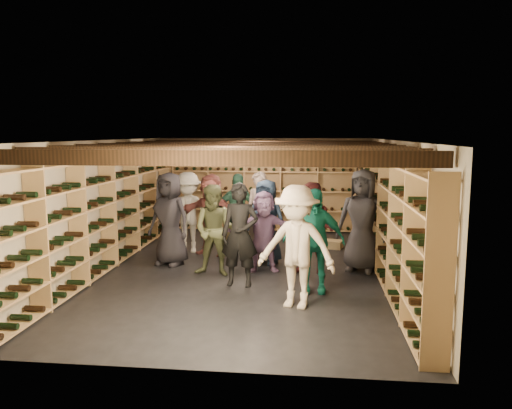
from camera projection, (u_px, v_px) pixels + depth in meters
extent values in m
plane|color=black|center=(243.00, 270.00, 9.31)|extent=(8.00, 8.00, 0.00)
cube|color=tan|center=(263.00, 184.00, 13.08)|extent=(5.50, 0.02, 2.40)
cube|color=tan|center=(192.00, 262.00, 5.20)|extent=(5.50, 0.02, 2.40)
cube|color=tan|center=(99.00, 204.00, 9.43)|extent=(0.02, 8.00, 2.40)
cube|color=tan|center=(396.00, 209.00, 8.85)|extent=(0.02, 8.00, 2.40)
cube|color=beige|center=(243.00, 141.00, 8.97)|extent=(5.50, 8.00, 0.01)
cube|color=black|center=(201.00, 158.00, 5.54)|extent=(5.40, 0.12, 0.18)
cube|color=black|center=(215.00, 155.00, 6.40)|extent=(5.40, 0.12, 0.18)
cube|color=black|center=(227.00, 152.00, 7.27)|extent=(5.40, 0.12, 0.18)
cube|color=black|center=(236.00, 150.00, 8.13)|extent=(5.40, 0.12, 0.18)
cube|color=black|center=(243.00, 148.00, 8.99)|extent=(5.40, 0.12, 0.18)
cube|color=black|center=(249.00, 147.00, 9.85)|extent=(5.40, 0.12, 0.18)
cube|color=black|center=(254.00, 146.00, 10.71)|extent=(5.40, 0.12, 0.18)
cube|color=black|center=(258.00, 145.00, 11.57)|extent=(5.40, 0.12, 0.18)
cube|color=black|center=(262.00, 144.00, 12.43)|extent=(5.40, 0.12, 0.18)
cube|color=#AA7D53|center=(109.00, 211.00, 9.43)|extent=(0.32, 7.50, 2.15)
cube|color=#AA7D53|center=(386.00, 216.00, 8.88)|extent=(0.32, 7.50, 2.15)
cube|color=#AA7D53|center=(263.00, 190.00, 12.93)|extent=(4.70, 0.30, 2.15)
cube|color=tan|center=(239.00, 240.00, 11.47)|extent=(0.58, 0.48, 0.17)
cube|color=tan|center=(239.00, 233.00, 11.45)|extent=(0.58, 0.48, 0.17)
cube|color=tan|center=(239.00, 226.00, 11.42)|extent=(0.58, 0.48, 0.17)
cube|color=tan|center=(239.00, 218.00, 11.40)|extent=(0.58, 0.48, 0.17)
cube|color=tan|center=(239.00, 211.00, 11.38)|extent=(0.58, 0.48, 0.17)
cube|color=tan|center=(255.00, 249.00, 10.62)|extent=(0.53, 0.38, 0.17)
cube|color=tan|center=(255.00, 241.00, 10.60)|extent=(0.53, 0.38, 0.17)
cube|color=tan|center=(255.00, 233.00, 10.57)|extent=(0.53, 0.38, 0.17)
cube|color=tan|center=(255.00, 225.00, 10.55)|extent=(0.53, 0.38, 0.17)
cube|color=tan|center=(331.00, 244.00, 11.09)|extent=(0.57, 0.45, 0.17)
imported|color=black|center=(170.00, 219.00, 9.58)|extent=(1.02, 0.84, 1.80)
imported|color=black|center=(240.00, 235.00, 8.26)|extent=(0.66, 0.46, 1.72)
imported|color=#4B5131|center=(215.00, 230.00, 8.86)|extent=(0.86, 0.70, 1.64)
imported|color=#BEAD95|center=(296.00, 247.00, 7.21)|extent=(1.30, 0.96, 1.80)
imported|color=#16816C|center=(314.00, 240.00, 7.94)|extent=(0.98, 0.41, 1.68)
imported|color=brown|center=(211.00, 214.00, 10.40)|extent=(1.66, 1.01, 1.70)
imported|color=#1C2D44|center=(266.00, 222.00, 9.68)|extent=(0.93, 0.74, 1.65)
imported|color=gray|center=(259.00, 215.00, 10.20)|extent=(0.76, 0.64, 1.75)
imported|color=#421718|center=(314.00, 230.00, 8.81)|extent=(0.98, 0.87, 1.68)
imported|color=#A2A095|center=(188.00, 212.00, 10.61)|extent=(1.20, 0.83, 1.71)
imported|color=#234D3B|center=(237.00, 214.00, 10.50)|extent=(1.07, 0.65, 1.70)
imported|color=slate|center=(264.00, 231.00, 9.15)|extent=(1.44, 0.67, 1.49)
imported|color=#303035|center=(362.00, 220.00, 9.15)|extent=(1.07, 0.88, 1.89)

